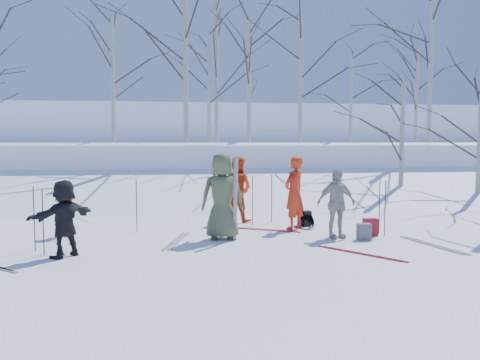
{
  "coord_description": "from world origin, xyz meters",
  "views": [
    {
      "loc": [
        -1.46,
        -10.0,
        2.26
      ],
      "look_at": [
        0.0,
        1.5,
        1.3
      ],
      "focal_mm": 35.0,
      "sensor_mm": 36.0,
      "label": 1
    }
  ],
  "objects": [
    {
      "name": "ground",
      "position": [
        0.0,
        0.0,
        0.0
      ],
      "size": [
        120.0,
        120.0,
        0.0
      ],
      "primitive_type": "plane",
      "color": "white",
      "rests_on": "ground"
    },
    {
      "name": "snow_ramp",
      "position": [
        0.0,
        7.0,
        0.15
      ],
      "size": [
        70.0,
        9.49,
        4.12
      ],
      "primitive_type": "cube",
      "rotation": [
        0.3,
        0.0,
        0.0
      ],
      "color": "white",
      "rests_on": "ground"
    },
    {
      "name": "snow_plateau",
      "position": [
        0.0,
        17.0,
        1.0
      ],
      "size": [
        70.0,
        18.0,
        2.2
      ],
      "primitive_type": "cube",
      "color": "white",
      "rests_on": "ground"
    },
    {
      "name": "far_hill",
      "position": [
        0.0,
        38.0,
        2.0
      ],
      "size": [
        90.0,
        30.0,
        6.0
      ],
      "primitive_type": "cube",
      "color": "white",
      "rests_on": "ground"
    },
    {
      "name": "skier_olive_center",
      "position": [
        -0.52,
        0.65,
        1.0
      ],
      "size": [
        1.05,
        0.75,
        2.01
      ],
      "primitive_type": "imported",
      "rotation": [
        0.0,
        0.0,
        3.03
      ],
      "color": "#495533",
      "rests_on": "ground"
    },
    {
      "name": "skier_red_north",
      "position": [
        1.42,
        1.65,
        0.94
      ],
      "size": [
        0.81,
        0.79,
        1.88
      ],
      "primitive_type": "imported",
      "rotation": [
        0.0,
        0.0,
        3.85
      ],
      "color": "red",
      "rests_on": "ground"
    },
    {
      "name": "skier_redor_behind",
      "position": [
        0.11,
        3.0,
        0.92
      ],
      "size": [
        1.13,
        1.08,
        1.84
      ],
      "primitive_type": "imported",
      "rotation": [
        0.0,
        0.0,
        2.53
      ],
      "color": "red",
      "rests_on": "ground"
    },
    {
      "name": "skier_red_seated",
      "position": [
        -4.13,
        1.38,
        0.53
      ],
      "size": [
        0.47,
        0.72,
        1.06
      ],
      "primitive_type": "imported",
      "rotation": [
        0.0,
        0.0,
        1.69
      ],
      "color": "red",
      "rests_on": "ground"
    },
    {
      "name": "skier_cream_east",
      "position": [
        2.13,
        0.46,
        0.82
      ],
      "size": [
        1.01,
        0.54,
        1.64
      ],
      "primitive_type": "imported",
      "rotation": [
        0.0,
        0.0,
        0.15
      ],
      "color": "beige",
      "rests_on": "ground"
    },
    {
      "name": "skier_grey_west",
      "position": [
        -3.73,
        -0.61,
        0.76
      ],
      "size": [
        1.28,
        1.35,
        1.52
      ],
      "primitive_type": "imported",
      "rotation": [
        0.0,
        0.0,
        3.97
      ],
      "color": "black",
      "rests_on": "ground"
    },
    {
      "name": "dog",
      "position": [
        1.82,
        1.82,
        0.25
      ],
      "size": [
        0.54,
        0.63,
        0.49
      ],
      "primitive_type": "imported",
      "rotation": [
        0.0,
        0.0,
        3.72
      ],
      "color": "black",
      "rests_on": "ground"
    },
    {
      "name": "upright_ski_left",
      "position": [
        -0.25,
        0.43,
        0.95
      ],
      "size": [
        0.07,
        0.16,
        1.9
      ],
      "primitive_type": "cube",
      "rotation": [
        0.07,
        0.0,
        0.03
      ],
      "color": "silver",
      "rests_on": "ground"
    },
    {
      "name": "upright_ski_right",
      "position": [
        -0.23,
        0.43,
        0.95
      ],
      "size": [
        0.1,
        0.23,
        1.89
      ],
      "primitive_type": "cube",
      "rotation": [
        0.1,
        0.0,
        0.14
      ],
      "color": "silver",
      "rests_on": "ground"
    },
    {
      "name": "ski_pair_a",
      "position": [
        0.6,
        1.64,
        0.01
      ],
      "size": [
        1.72,
        2.06,
        0.02
      ],
      "primitive_type": null,
      "rotation": [
        0.0,
        0.0,
        1.11
      ],
      "color": "#A3171B",
      "rests_on": "ground"
    },
    {
      "name": "ski_pair_c",
      "position": [
        3.96,
        -0.6,
        0.01
      ],
      "size": [
        1.03,
        1.99,
        0.02
      ],
      "primitive_type": null,
      "rotation": [
        0.0,
        0.0,
        0.23
      ],
      "color": "silver",
      "rests_on": "ground"
    },
    {
      "name": "ski_pair_d",
      "position": [
        -1.57,
        0.55,
        0.01
      ],
      "size": [
        1.08,
        1.99,
        0.02
      ],
      "primitive_type": null,
      "rotation": [
        0.0,
        0.0,
        -0.24
      ],
      "color": "silver",
      "rests_on": "ground"
    },
    {
      "name": "ski_pair_e",
      "position": [
        2.1,
        -1.14,
        0.01
      ],
      "size": [
        2.06,
        2.1,
        0.02
      ],
      "primitive_type": null,
      "rotation": [
        0.0,
        0.0,
        0.68
      ],
      "color": "#A3171B",
      "rests_on": "ground"
    },
    {
      "name": "ski_pole_a",
      "position": [
        -4.46,
        -0.05,
        0.67
      ],
      "size": [
        0.02,
        0.02,
        1.34
      ],
      "primitive_type": "cylinder",
      "color": "black",
      "rests_on": "ground"
    },
    {
      "name": "ski_pole_b",
      "position": [
        3.34,
        0.78,
        0.67
      ],
      "size": [
        0.02,
        0.02,
        1.34
      ],
      "primitive_type": "cylinder",
      "color": "black",
      "rests_on": "ground"
    },
    {
      "name": "ski_pole_c",
      "position": [
        0.44,
        2.34,
        0.67
      ],
      "size": [
        0.02,
        0.02,
        1.34
      ],
      "primitive_type": "cylinder",
      "color": "black",
      "rests_on": "ground"
    },
    {
      "name": "ski_pole_d",
      "position": [
        -2.57,
        1.77,
        0.67
      ],
      "size": [
        0.02,
        0.02,
        1.34
      ],
      "primitive_type": "cylinder",
      "color": "black",
      "rests_on": "ground"
    },
    {
      "name": "ski_pole_e",
      "position": [
        1.04,
        2.67,
        0.67
      ],
      "size": [
        0.02,
        0.02,
        1.34
      ],
      "primitive_type": "cylinder",
      "color": "black",
      "rests_on": "ground"
    },
    {
      "name": "ski_pole_f",
      "position": [
        -3.74,
        -0.01,
        0.67
      ],
      "size": [
        0.02,
        0.02,
        1.34
      ],
      "primitive_type": "cylinder",
      "color": "black",
      "rests_on": "ground"
    },
    {
      "name": "ski_pole_g",
      "position": [
        3.35,
        0.49,
        0.67
      ],
      "size": [
        0.02,
        0.02,
        1.34
      ],
      "primitive_type": "cylinder",
      "color": "black",
      "rests_on": "ground"
    },
    {
      "name": "ski_pole_h",
      "position": [
        -4.17,
        -0.47,
        0.67
      ],
      "size": [
        0.02,
        0.02,
        1.34
      ],
      "primitive_type": "cylinder",
      "color": "black",
      "rests_on": "ground"
    },
    {
      "name": "backpack_red",
      "position": [
        3.04,
        0.59,
        0.21
      ],
      "size": [
        0.32,
        0.22,
        0.42
      ],
      "primitive_type": "cube",
      "color": "maroon",
      "rests_on": "ground"
    },
    {
      "name": "backpack_grey",
      "position": [
        2.7,
        0.14,
        0.19
      ],
      "size": [
        0.3,
        0.2,
        0.38
      ],
      "primitive_type": "cube",
      "color": "#595B61",
      "rests_on": "ground"
    },
    {
      "name": "backpack_dark",
      "position": [
        1.83,
        2.11,
        0.2
      ],
      "size": [
        0.34,
        0.24,
        0.4
      ],
      "primitive_type": "cube",
      "color": "black",
      "rests_on": "ground"
    },
    {
      "name": "birch_plateau_a",
      "position": [
        0.59,
        16.7,
        6.05
      ],
      "size": [
        5.98,
        5.98,
        7.69
      ],
      "primitive_type": null,
      "color": "silver",
      "rests_on": "snow_plateau"
    },
    {
      "name": "birch_plateau_b",
      "position": [
        3.79,
        10.27,
        4.97
      ],
      "size": [
        4.48,
        4.48,
        5.55
      ],
      "primitive_type": null,
      "color": "silver",
      "rests_on": "snow_plateau"
    },
    {
      "name": "birch_plateau_c",
      "position": [
        11.94,
        15.49,
        4.85
      ],
      "size": [
        4.3,
        4.3,
        5.29
      ],
      "primitive_type": null,
      "color": "silver",
      "rests_on": "snow_plateau"
    },
    {
      "name": "birch_plateau_d",
      "position": [
        0.14,
        16.25,
        5.28
      ],
      "size": [
        4.92,
        4.92,
        6.16
      ],
      "primitive_type": null,
      "color": "silver",
      "rests_on": "snow_plateau"
    },
    {
      "name": "birch_plateau_e",
      "position": [
        -1.21,
        10.25,
        5.86
      ],
      "size": [
        5.72,
        5.72,
        7.32
      ],
      "primitive_type": null,
      "color": "silver",
      "rests_on": "snow_plateau"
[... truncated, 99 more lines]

